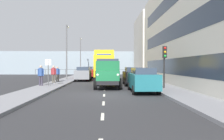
% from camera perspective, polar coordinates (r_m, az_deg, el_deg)
% --- Properties ---
extents(ground_plane, '(80.00, 80.00, 0.00)m').
position_cam_1_polar(ground_plane, '(22.76, -1.90, -3.52)').
color(ground_plane, '#2D2D30').
extents(sidewalk_left, '(2.30, 39.90, 0.15)m').
position_cam_1_polar(sidewalk_left, '(23.23, 9.99, -3.26)').
color(sidewalk_left, gray).
rests_on(sidewalk_left, ground_plane).
extents(sidewalk_right, '(2.30, 39.90, 0.15)m').
position_cam_1_polar(sidewalk_right, '(23.28, -13.77, -3.27)').
color(sidewalk_right, gray).
rests_on(sidewalk_right, ground_plane).
extents(road_centreline_markings, '(0.12, 36.94, 0.01)m').
position_cam_1_polar(road_centreline_markings, '(22.82, -1.90, -3.50)').
color(road_centreline_markings, silver).
rests_on(road_centreline_markings, ground_plane).
extents(building_terrace, '(6.34, 27.89, 10.81)m').
position_cam_1_polar(building_terrace, '(19.88, 25.75, 11.32)').
color(building_terrace, beige).
rests_on(building_terrace, ground_plane).
extents(building_far_block, '(6.33, 10.89, 10.85)m').
position_cam_1_polar(building_far_block, '(39.68, 11.57, 6.28)').
color(building_far_block, beige).
rests_on(building_far_block, ground_plane).
extents(sea_horizon, '(80.00, 0.80, 5.00)m').
position_cam_1_polar(sea_horizon, '(45.64, -1.73, 1.96)').
color(sea_horizon, '#84939E').
rests_on(sea_horizon, ground_plane).
extents(seawall_railing, '(28.08, 0.08, 1.20)m').
position_cam_1_polar(seawall_railing, '(42.05, -1.75, -0.13)').
color(seawall_railing, '#4C5156').
rests_on(seawall_railing, ground_plane).
extents(truck_vintage_green, '(2.17, 5.64, 2.43)m').
position_cam_1_polar(truck_vintage_green, '(17.54, -1.21, -1.06)').
color(truck_vintage_green, black).
rests_on(truck_vintage_green, ground_plane).
extents(lorry_cargo_yellow, '(2.58, 8.20, 3.87)m').
position_cam_1_polar(lorry_cargo_yellow, '(28.19, -2.13, 1.60)').
color(lorry_cargo_yellow, gold).
rests_on(lorry_cargo_yellow, ground_plane).
extents(car_teal_kerbside_near, '(1.77, 4.36, 1.72)m').
position_cam_1_polar(car_teal_kerbside_near, '(14.86, 8.31, -2.56)').
color(car_teal_kerbside_near, '#1E6670').
rests_on(car_teal_kerbside_near, ground_plane).
extents(car_black_kerbside_1, '(1.78, 3.87, 1.72)m').
position_cam_1_polar(car_black_kerbside_1, '(20.13, 5.70, -1.59)').
color(car_black_kerbside_1, black).
rests_on(car_black_kerbside_1, ground_plane).
extents(car_grey_oppositeside_0, '(1.84, 4.04, 1.72)m').
position_cam_1_polar(car_grey_oppositeside_0, '(26.00, -7.78, -0.98)').
color(car_grey_oppositeside_0, slate).
rests_on(car_grey_oppositeside_0, ground_plane).
extents(car_red_oppositeside_1, '(1.86, 4.46, 1.72)m').
position_cam_1_polar(car_red_oppositeside_1, '(32.20, -6.58, -0.56)').
color(car_red_oppositeside_1, '#B21E1E').
rests_on(car_red_oppositeside_1, ground_plane).
extents(car_maroon_oppositeside_2, '(1.87, 4.53, 1.72)m').
position_cam_1_polar(car_maroon_oppositeside_2, '(38.72, -5.73, -0.27)').
color(car_maroon_oppositeside_2, maroon).
rests_on(car_maroon_oppositeside_2, ground_plane).
extents(pedestrian_by_lamp, '(0.53, 0.34, 1.74)m').
position_cam_1_polar(pedestrian_by_lamp, '(18.99, -18.81, -0.96)').
color(pedestrian_by_lamp, '#383342').
rests_on(pedestrian_by_lamp, sidewalk_right).
extents(pedestrian_with_bag, '(0.53, 0.34, 1.72)m').
position_cam_1_polar(pedestrian_with_bag, '(21.89, -15.62, -0.70)').
color(pedestrian_with_bag, '#4C473D').
rests_on(pedestrian_with_bag, sidewalk_right).
extents(pedestrian_couple_a, '(0.53, 0.34, 1.62)m').
position_cam_1_polar(pedestrian_couple_a, '(23.26, -14.66, -0.75)').
color(pedestrian_couple_a, '#4C473D').
rests_on(pedestrian_couple_a, sidewalk_right).
extents(traffic_light_near, '(0.28, 0.41, 3.20)m').
position_cam_1_polar(traffic_light_near, '(16.52, 14.10, 3.26)').
color(traffic_light_near, black).
rests_on(traffic_light_near, sidewalk_left).
extents(lamp_post_promenade, '(0.32, 1.14, 6.88)m').
position_cam_1_polar(lamp_post_promenade, '(27.07, -12.21, 6.13)').
color(lamp_post_promenade, '#59595B').
rests_on(lamp_post_promenade, sidewalk_right).
extents(lamp_post_far, '(0.32, 1.14, 6.95)m').
position_cam_1_polar(lamp_post_far, '(39.59, -8.56, 4.61)').
color(lamp_post_far, '#59595B').
rests_on(lamp_post_far, sidewalk_right).
extents(street_sign, '(0.50, 0.07, 2.25)m').
position_cam_1_polar(street_sign, '(18.40, -16.98, 0.57)').
color(street_sign, '#4C4C4C').
rests_on(street_sign, sidewalk_right).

